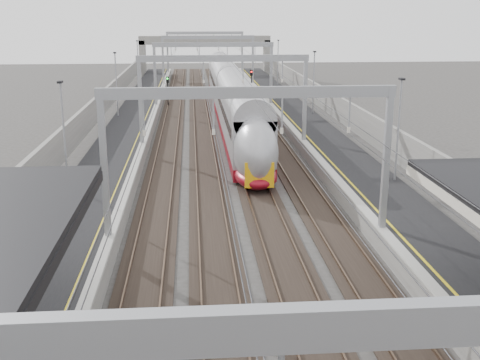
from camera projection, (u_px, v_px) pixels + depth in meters
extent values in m
cube|color=black|center=(124.00, 141.00, 49.16)|extent=(4.00, 120.00, 1.00)
cube|color=black|center=(317.00, 138.00, 50.40)|extent=(4.00, 120.00, 1.00)
cube|color=black|center=(167.00, 146.00, 49.55)|extent=(2.40, 140.00, 0.08)
cube|color=brown|center=(159.00, 145.00, 49.47)|extent=(0.07, 140.00, 0.14)
cube|color=brown|center=(176.00, 145.00, 49.58)|extent=(0.07, 140.00, 0.14)
cube|color=black|center=(204.00, 145.00, 49.79)|extent=(2.40, 140.00, 0.08)
cube|color=brown|center=(195.00, 145.00, 49.71)|extent=(0.07, 140.00, 0.14)
cube|color=brown|center=(213.00, 144.00, 49.82)|extent=(0.07, 140.00, 0.14)
cube|color=black|center=(240.00, 145.00, 50.02)|extent=(2.40, 140.00, 0.08)
cube|color=brown|center=(231.00, 144.00, 49.94)|extent=(0.07, 140.00, 0.14)
cube|color=brown|center=(248.00, 144.00, 50.05)|extent=(0.07, 140.00, 0.14)
cube|color=black|center=(276.00, 144.00, 50.25)|extent=(2.40, 140.00, 0.08)
cube|color=brown|center=(267.00, 143.00, 50.17)|extent=(0.07, 140.00, 0.14)
cube|color=brown|center=(284.00, 143.00, 50.28)|extent=(0.07, 140.00, 0.14)
cube|color=gray|center=(416.00, 323.00, 6.65)|extent=(13.00, 0.25, 0.50)
cube|color=gray|center=(104.00, 164.00, 26.19)|extent=(0.28, 0.28, 6.60)
cube|color=gray|center=(386.00, 159.00, 27.16)|extent=(0.28, 0.28, 6.60)
cube|color=gray|center=(248.00, 92.00, 25.85)|extent=(13.00, 0.25, 0.50)
cube|color=gray|center=(140.00, 100.00, 45.39)|extent=(0.28, 0.28, 6.60)
cube|color=gray|center=(305.00, 98.00, 46.36)|extent=(0.28, 0.28, 6.60)
cube|color=gray|center=(223.00, 58.00, 45.06)|extent=(13.00, 0.25, 0.50)
cube|color=gray|center=(155.00, 74.00, 64.59)|extent=(0.28, 0.28, 6.60)
cube|color=gray|center=(271.00, 73.00, 65.56)|extent=(0.28, 0.28, 6.60)
cube|color=gray|center=(213.00, 45.00, 64.26)|extent=(13.00, 0.25, 0.50)
cube|color=gray|center=(163.00, 60.00, 83.79)|extent=(0.28, 0.28, 6.60)
cube|color=gray|center=(253.00, 59.00, 84.77)|extent=(0.28, 0.28, 6.60)
cube|color=gray|center=(208.00, 37.00, 83.46)|extent=(13.00, 0.25, 0.50)
cube|color=gray|center=(168.00, 52.00, 101.07)|extent=(0.28, 0.28, 6.60)
cube|color=gray|center=(242.00, 51.00, 102.05)|extent=(0.28, 0.28, 6.60)
cube|color=gray|center=(205.00, 33.00, 100.74)|extent=(13.00, 0.25, 0.50)
cylinder|color=#262628|center=(167.00, 73.00, 52.89)|extent=(0.03, 140.00, 0.03)
cylinder|color=#262628|center=(202.00, 73.00, 53.12)|extent=(0.03, 140.00, 0.03)
cylinder|color=#262628|center=(235.00, 73.00, 53.35)|extent=(0.03, 140.00, 0.03)
cylinder|color=#262628|center=(269.00, 73.00, 53.58)|extent=(0.03, 140.00, 0.03)
cube|color=slate|center=(205.00, 40.00, 101.05)|extent=(22.00, 2.20, 1.40)
cube|color=slate|center=(143.00, 59.00, 101.07)|extent=(1.00, 2.20, 6.20)
cube|color=slate|center=(267.00, 58.00, 102.69)|extent=(1.00, 2.20, 6.20)
cube|color=slate|center=(84.00, 129.00, 48.62)|extent=(0.30, 120.00, 3.20)
cube|color=slate|center=(355.00, 125.00, 50.35)|extent=(0.30, 120.00, 3.20)
cube|color=maroon|center=(240.00, 139.00, 49.64)|extent=(2.79, 23.73, 0.83)
cube|color=#96969B|center=(240.00, 115.00, 49.12)|extent=(2.79, 23.73, 3.10)
cube|color=black|center=(250.00, 167.00, 41.76)|extent=(2.06, 2.48, 0.52)
cube|color=maroon|center=(224.00, 98.00, 72.82)|extent=(2.79, 23.73, 0.83)
cube|color=#96969B|center=(224.00, 82.00, 72.29)|extent=(2.79, 23.73, 3.10)
cube|color=black|center=(228.00, 112.00, 64.93)|extent=(2.06, 2.48, 0.52)
ellipsoid|color=#96969B|center=(256.00, 152.00, 37.61)|extent=(2.79, 5.36, 4.33)
cube|color=#ECA60C|center=(259.00, 175.00, 35.73)|extent=(1.75, 0.12, 1.55)
cube|color=black|center=(259.00, 148.00, 35.76)|extent=(1.65, 0.59, 0.97)
cylinder|color=black|center=(168.00, 93.00, 70.50)|extent=(0.12, 0.12, 3.00)
cube|color=black|center=(167.00, 80.00, 70.07)|extent=(0.32, 0.22, 0.75)
sphere|color=#0CE526|center=(167.00, 79.00, 69.91)|extent=(0.16, 0.16, 0.16)
cylinder|color=black|center=(242.00, 97.00, 67.69)|extent=(0.12, 0.12, 3.00)
cube|color=black|center=(242.00, 83.00, 67.26)|extent=(0.32, 0.22, 0.75)
sphere|color=#0CE526|center=(242.00, 81.00, 67.10)|extent=(0.16, 0.16, 0.16)
cylinder|color=black|center=(251.00, 85.00, 78.56)|extent=(0.12, 0.12, 3.00)
cube|color=black|center=(251.00, 73.00, 78.13)|extent=(0.32, 0.22, 0.75)
sphere|color=red|center=(251.00, 72.00, 77.97)|extent=(0.16, 0.16, 0.16)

